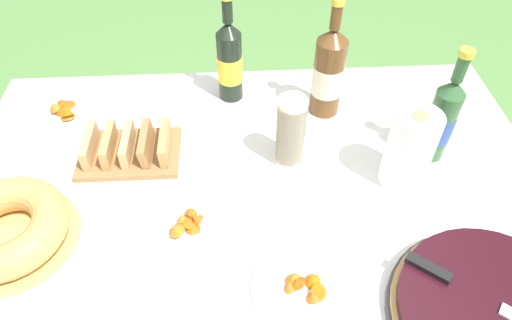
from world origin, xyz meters
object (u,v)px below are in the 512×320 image
(berry_tart, at_px, (494,316))
(paper_towel_roll, at_px, (409,150))
(cider_bottle_amber, at_px, (329,73))
(cider_bottle_green, at_px, (441,119))
(snack_plate_right, at_px, (300,286))
(snack_plate_near, at_px, (193,227))
(juice_bottle_red, at_px, (230,61))
(snack_plate_left, at_px, (66,111))
(bread_board, at_px, (129,149))
(serving_knife, at_px, (485,299))
(cup_stack, at_px, (291,132))
(bundt_cake, at_px, (6,228))

(berry_tart, distance_m, paper_towel_roll, 0.39)
(cider_bottle_amber, height_order, paper_towel_roll, cider_bottle_amber)
(cider_bottle_green, xyz_separation_m, snack_plate_right, (-0.39, -0.37, -0.11))
(snack_plate_near, bearing_deg, juice_bottle_red, 79.02)
(snack_plate_left, distance_m, bread_board, 0.28)
(cider_bottle_amber, bearing_deg, cider_bottle_green, -38.13)
(snack_plate_left, bearing_deg, snack_plate_right, -44.17)
(serving_knife, xyz_separation_m, snack_plate_near, (-0.56, 0.23, -0.05))
(serving_knife, xyz_separation_m, cider_bottle_green, (0.05, 0.45, 0.06))
(snack_plate_right, bearing_deg, juice_bottle_red, 101.11)
(cup_stack, height_order, juice_bottle_red, juice_bottle_red)
(bundt_cake, height_order, juice_bottle_red, juice_bottle_red)
(cider_bottle_amber, relative_size, paper_towel_roll, 1.64)
(serving_knife, bearing_deg, cup_stack, 165.22)
(berry_tart, distance_m, bundt_cake, 1.02)
(bundt_cake, bearing_deg, snack_plate_near, 0.43)
(serving_knife, relative_size, juice_bottle_red, 0.94)
(cup_stack, distance_m, snack_plate_right, 0.38)
(cider_bottle_amber, distance_m, juice_bottle_red, 0.28)
(cider_bottle_green, distance_m, juice_bottle_red, 0.59)
(serving_knife, xyz_separation_m, paper_towel_roll, (-0.05, 0.36, 0.04))
(bundt_cake, xyz_separation_m, cup_stack, (0.64, 0.21, 0.06))
(cider_bottle_amber, bearing_deg, bundt_cake, -151.83)
(cider_bottle_amber, bearing_deg, paper_towel_roll, -62.31)
(cup_stack, relative_size, snack_plate_right, 1.03)
(cider_bottle_green, xyz_separation_m, bread_board, (-0.79, 0.04, -0.09))
(bundt_cake, xyz_separation_m, cider_bottle_green, (1.02, 0.21, 0.08))
(serving_knife, height_order, cider_bottle_amber, cider_bottle_amber)
(snack_plate_near, height_order, snack_plate_right, snack_plate_near)
(juice_bottle_red, relative_size, paper_towel_roll, 1.56)
(cup_stack, bearing_deg, snack_plate_left, 160.35)
(berry_tart, bearing_deg, bundt_cake, 165.80)
(paper_towel_roll, bearing_deg, cider_bottle_amber, 117.69)
(serving_knife, xyz_separation_m, snack_plate_left, (-0.94, 0.66, -0.05))
(snack_plate_near, relative_size, snack_plate_left, 0.96)
(serving_knife, height_order, snack_plate_left, serving_knife)
(serving_knife, xyz_separation_m, bundt_cake, (-0.96, 0.23, -0.02))
(berry_tart, relative_size, snack_plate_left, 1.96)
(cup_stack, distance_m, snack_plate_left, 0.67)
(berry_tart, xyz_separation_m, paper_towel_roll, (-0.07, 0.38, 0.08))
(cup_stack, height_order, snack_plate_near, cup_stack)
(cider_bottle_green, height_order, bread_board, cider_bottle_green)
(cup_stack, bearing_deg, juice_bottle_red, 117.12)
(cup_stack, relative_size, cider_bottle_amber, 0.59)
(snack_plate_left, xyz_separation_m, snack_plate_right, (0.61, -0.59, -0.00))
(berry_tart, height_order, bundt_cake, bundt_cake)
(berry_tart, xyz_separation_m, serving_knife, (-0.02, 0.02, 0.04))
(berry_tart, bearing_deg, serving_knife, 140.72)
(snack_plate_near, height_order, bread_board, bread_board)
(cider_bottle_green, height_order, snack_plate_left, cider_bottle_green)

